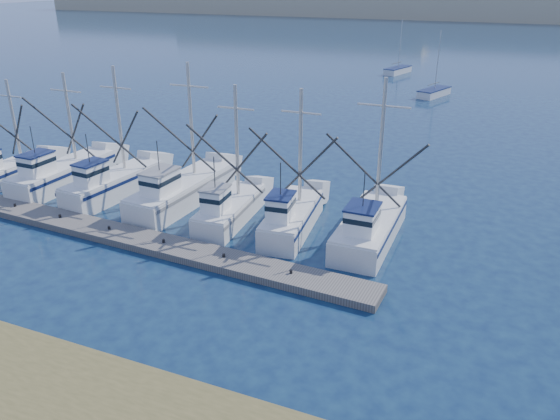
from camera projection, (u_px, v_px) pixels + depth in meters
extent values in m
plane|color=#0D1D3C|center=(224.00, 330.00, 24.15)|extent=(500.00, 500.00, 0.00)
cube|color=#69635E|center=(123.00, 236.00, 32.34)|extent=(31.60, 3.83, 0.42)
cube|color=tan|center=(494.00, 2.00, 199.93)|extent=(360.00, 60.00, 10.00)
cube|color=silver|center=(11.00, 173.00, 41.24)|extent=(2.25, 7.06, 1.30)
cylinder|color=#B7B2A8|center=(14.00, 121.00, 40.77)|extent=(0.22, 0.22, 6.15)
cube|color=silver|center=(64.00, 175.00, 40.34)|extent=(2.76, 8.73, 1.55)
cube|color=white|center=(37.00, 165.00, 37.86)|extent=(1.52, 2.15, 1.50)
cylinder|color=#B7B2A8|center=(70.00, 118.00, 39.99)|extent=(0.22, 0.22, 6.50)
cube|color=silver|center=(114.00, 186.00, 38.32)|extent=(3.10, 8.18, 1.58)
cube|color=white|center=(91.00, 174.00, 35.98)|extent=(1.52, 2.07, 1.50)
cylinder|color=#B7B2A8|center=(119.00, 120.00, 37.71)|extent=(0.22, 0.22, 7.29)
cube|color=silver|center=(183.00, 192.00, 37.16)|extent=(3.14, 9.67, 1.58)
cube|color=white|center=(160.00, 183.00, 34.48)|extent=(1.65, 2.41, 1.50)
cylinder|color=#B7B2A8|center=(191.00, 120.00, 36.70)|extent=(0.22, 0.22, 7.67)
cube|color=silver|center=(230.00, 211.00, 34.59)|extent=(2.70, 7.08, 1.29)
cube|color=white|center=(216.00, 201.00, 32.53)|extent=(1.40, 1.78, 1.50)
cylinder|color=#B7B2A8|center=(237.00, 142.00, 33.92)|extent=(0.22, 0.22, 7.12)
cube|color=silver|center=(292.00, 220.00, 33.22)|extent=(3.00, 7.44, 1.45)
cube|color=white|center=(281.00, 208.00, 31.06)|extent=(1.48, 1.89, 1.50)
cylinder|color=#B7B2A8|center=(300.00, 147.00, 32.58)|extent=(0.22, 0.22, 7.01)
cube|color=silver|center=(370.00, 230.00, 31.93)|extent=(2.75, 8.14, 1.43)
cube|color=white|center=(362.00, 220.00, 29.59)|extent=(1.59, 1.99, 1.50)
cylinder|color=#B7B2A8|center=(381.00, 147.00, 31.26)|extent=(0.22, 0.22, 7.87)
cube|color=silver|center=(434.00, 93.00, 70.03)|extent=(3.67, 6.06, 0.90)
cylinder|color=#B7B2A8|center=(438.00, 60.00, 68.68)|extent=(0.12, 0.12, 7.20)
cube|color=silver|center=(398.00, 71.00, 86.09)|extent=(3.43, 6.26, 0.90)
cylinder|color=#B7B2A8|center=(400.00, 44.00, 84.73)|extent=(0.12, 0.12, 7.20)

